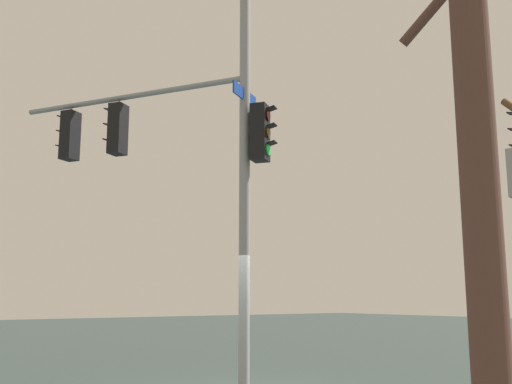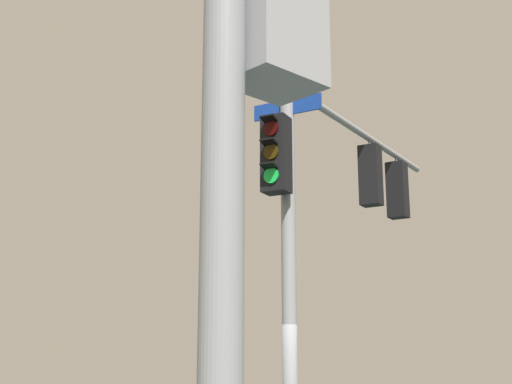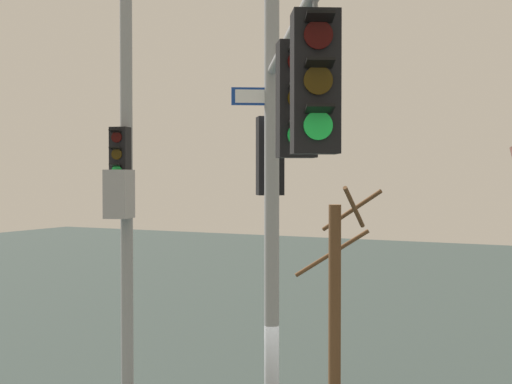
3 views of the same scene
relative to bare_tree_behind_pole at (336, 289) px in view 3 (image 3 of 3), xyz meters
The scene contains 3 objects.
main_signal_pole_assembly 7.43m from the bare_tree_behind_pole, 162.96° to the right, with size 6.70×3.56×9.73m.
secondary_pole_assembly 4.92m from the bare_tree_behind_pole, 123.02° to the left, with size 0.87×0.61×8.47m.
bare_tree_behind_pole is the anchor object (origin of this frame).
Camera 3 is at (-9.13, -4.30, 4.56)m, focal length 51.39 mm.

